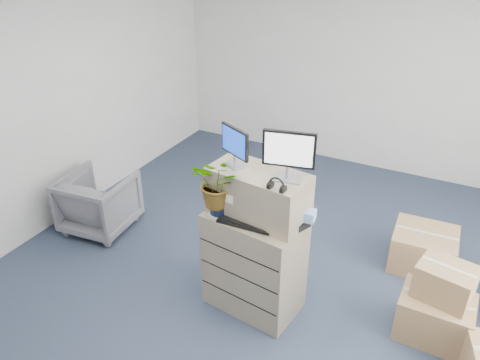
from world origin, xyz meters
name	(u,v)px	position (x,y,z in m)	size (l,w,h in m)	color
ground	(270,304)	(0.00, 0.00, 0.00)	(7.00, 7.00, 0.00)	#293049
wall_back	(373,76)	(0.00, 3.51, 1.40)	(6.00, 0.02, 2.80)	silver
filing_cabinet_lower	(254,262)	(-0.15, -0.06, 0.51)	(0.87, 0.53, 1.02)	gray
filing_cabinet_upper	(258,194)	(-0.15, -0.01, 1.23)	(0.87, 0.44, 0.44)	gray
monitor_left	(235,145)	(-0.38, 0.00, 1.65)	(0.33, 0.21, 0.36)	#99999E
monitor_right	(289,153)	(0.12, -0.02, 1.69)	(0.43, 0.21, 0.43)	#99999E
headphones	(277,185)	(0.11, -0.22, 1.49)	(0.14, 0.14, 0.02)	black
keyboard	(247,222)	(-0.18, -0.18, 1.03)	(0.50, 0.21, 0.03)	black
mouse	(283,236)	(0.19, -0.23, 1.03)	(0.10, 0.06, 0.03)	silver
water_bottle	(262,203)	(-0.11, 0.00, 1.14)	(0.07, 0.07, 0.25)	#989BA0
phone_dock	(259,210)	(-0.14, 0.00, 1.06)	(0.07, 0.06, 0.14)	silver
external_drive	(297,222)	(0.22, 0.00, 1.04)	(0.20, 0.15, 0.06)	black
tissue_box	(301,214)	(0.25, 0.03, 1.12)	(0.24, 0.12, 0.09)	#4693F0
potted_plant	(219,189)	(-0.46, -0.16, 1.27)	(0.46, 0.51, 0.46)	#B5CCA4
office_chair	(99,200)	(-2.40, 0.28, 0.39)	(0.76, 0.72, 0.79)	#58585C
cardboard_boxes	(479,298)	(1.79, 0.72, 0.26)	(1.95, 1.96, 0.75)	#967648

